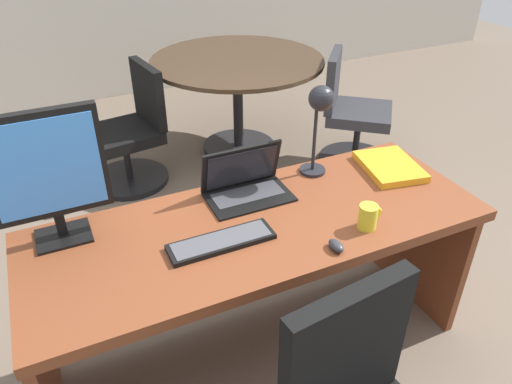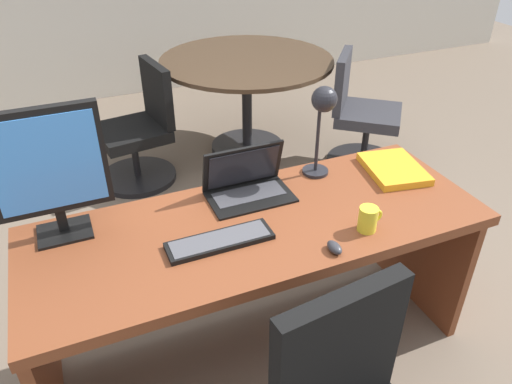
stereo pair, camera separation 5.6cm
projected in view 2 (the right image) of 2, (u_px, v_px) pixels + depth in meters
ground at (176, 193)px, 3.51m from camera, size 12.00×12.00×0.00m
desk at (255, 253)px, 2.08m from camera, size 1.84×0.69×0.75m
monitor at (48, 167)px, 1.72m from camera, size 0.41×0.16×0.51m
laptop at (246, 180)px, 2.09m from camera, size 0.36×0.23×0.21m
keyboard at (220, 241)px, 1.82m from camera, size 0.40×0.12×0.02m
mouse at (334, 247)px, 1.78m from camera, size 0.04×0.08×0.03m
desk_lamp at (323, 112)px, 2.08m from camera, size 0.12×0.14×0.43m
book at (394, 169)px, 2.26m from camera, size 0.29×0.35×0.03m
coffee_mug at (368, 219)px, 1.87m from camera, size 0.10×0.07×0.10m
meeting_table at (247, 82)px, 3.77m from camera, size 1.32×1.32×0.76m
meeting_chair_near at (360, 122)px, 3.69m from camera, size 0.65×0.65×0.86m
meeting_chair_far at (141, 136)px, 3.51m from camera, size 0.56×0.56×0.85m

